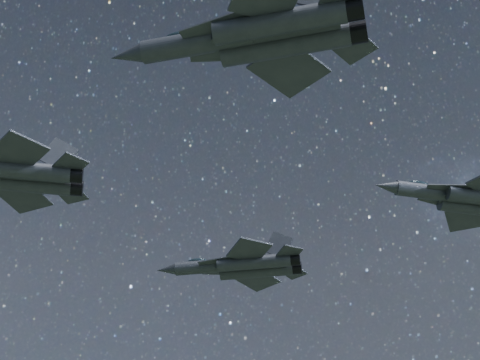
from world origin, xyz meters
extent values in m
cube|color=#2C3038|center=(-16.95, 0.02, 153.98)|extent=(7.74, 1.64, 1.22)
cylinder|color=#2C3038|center=(-16.60, -0.93, 153.56)|extent=(7.93, 1.70, 1.46)
cylinder|color=#2C3038|center=(-16.54, 0.95, 153.56)|extent=(7.93, 1.70, 1.46)
cylinder|color=black|center=(-12.28, -1.06, 153.56)|extent=(1.26, 1.39, 1.35)
cylinder|color=black|center=(-12.23, 0.82, 153.56)|extent=(1.26, 1.39, 1.35)
cube|color=#2C3038|center=(-16.86, -3.18, 153.75)|extent=(5.12, 5.29, 0.19)
cube|color=#2C3038|center=(-16.66, 3.21, 153.75)|extent=(5.21, 5.34, 0.19)
cube|color=#2C3038|center=(-12.70, -2.27, 153.75)|extent=(3.01, 3.09, 0.14)
cube|color=#2C3038|center=(-12.57, 2.05, 153.75)|extent=(3.07, 3.13, 0.14)
cube|color=#2C3038|center=(-13.89, -1.25, 155.34)|extent=(3.26, 0.51, 3.34)
cube|color=#2C3038|center=(-13.82, 1.10, 155.34)|extent=(3.27, 0.44, 3.34)
cylinder|color=#2C3038|center=(1.51, 17.24, 156.66)|extent=(6.85, 3.59, 1.43)
cone|color=#2C3038|center=(-2.63, 18.69, 156.66)|extent=(2.49, 1.93, 1.28)
ellipsoid|color=#1B2931|center=(0.47, 17.60, 157.34)|extent=(2.37, 1.63, 0.70)
cube|color=#2C3038|center=(5.99, 15.66, 156.61)|extent=(7.52, 3.78, 1.19)
cylinder|color=#2C3038|center=(6.03, 14.68, 156.20)|extent=(7.71, 3.89, 1.43)
cylinder|color=#2C3038|center=(6.64, 16.41, 156.20)|extent=(7.71, 3.89, 1.43)
cylinder|color=black|center=(10.00, 13.29, 156.20)|extent=(1.56, 1.63, 1.32)
cylinder|color=black|center=(10.60, 15.01, 156.20)|extent=(1.56, 1.63, 1.32)
cube|color=#2C3038|center=(2.65, 15.53, 156.55)|extent=(4.61, 3.27, 0.11)
cube|color=#2C3038|center=(3.47, 17.86, 156.55)|extent=(4.85, 1.68, 0.11)
cube|color=#2C3038|center=(5.13, 12.67, 156.38)|extent=(4.25, 4.59, 0.18)
cube|color=#2C3038|center=(7.19, 18.53, 156.38)|extent=(5.24, 5.16, 0.18)
cube|color=#2C3038|center=(9.26, 12.29, 156.38)|extent=(2.49, 2.63, 0.14)
cube|color=#2C3038|center=(10.65, 16.25, 156.38)|extent=(3.10, 3.08, 0.14)
cube|color=#2C3038|center=(8.45, 13.59, 157.94)|extent=(2.96, 1.43, 3.25)
cube|color=#2C3038|center=(9.21, 15.74, 157.94)|extent=(3.12, 0.95, 3.25)
cylinder|color=#2C3038|center=(-4.23, -15.57, 155.87)|extent=(8.15, 4.89, 1.72)
cone|color=#2C3038|center=(-9.06, -13.42, 155.87)|extent=(3.04, 2.49, 1.54)
ellipsoid|color=#1B2931|center=(-5.43, -15.03, 156.70)|extent=(2.87, 2.12, 0.85)
cube|color=#2C3038|center=(1.01, -17.90, 155.82)|extent=(8.92, 5.19, 1.43)
cylinder|color=#2C3038|center=(0.96, -19.09, 155.32)|extent=(9.15, 5.34, 1.72)
cylinder|color=#2C3038|center=(1.86, -17.08, 155.32)|extent=(9.15, 5.34, 1.72)
cylinder|color=black|center=(5.59, -21.15, 155.32)|extent=(1.95, 2.03, 1.59)
cylinder|color=black|center=(6.49, -19.14, 155.32)|extent=(1.95, 2.03, 1.59)
cube|color=#2C3038|center=(-3.02, -17.74, 155.74)|extent=(5.39, 4.28, 0.13)
cube|color=#2C3038|center=(-1.81, -15.02, 155.74)|extent=(5.85, 2.47, 0.13)
cube|color=#2C3038|center=(2.73, -14.57, 155.54)|extent=(6.27, 6.12, 0.22)
cube|color=#2C3038|center=(6.67, -17.65, 155.54)|extent=(3.72, 3.67, 0.17)
cube|color=#2C3038|center=(4.89, -18.12, 157.42)|extent=(3.68, 1.44, 3.92)
cylinder|color=#2C3038|center=(19.84, 0.43, 157.05)|extent=(6.69, 1.58, 1.40)
cone|color=#2C3038|center=(15.53, 0.32, 157.05)|extent=(2.19, 1.32, 1.26)
ellipsoid|color=#1B2931|center=(18.77, 0.40, 157.73)|extent=(2.17, 1.00, 0.69)
cube|color=#2C3038|center=(24.52, 0.56, 157.01)|extent=(7.41, 1.54, 1.17)
cylinder|color=#2C3038|center=(24.86, 1.46, 156.60)|extent=(7.59, 1.60, 1.40)
cube|color=#2C3038|center=(21.50, -0.74, 156.94)|extent=(4.78, 1.75, 0.11)
cube|color=#2C3038|center=(21.43, 1.69, 156.94)|extent=(4.78, 1.98, 0.11)
cube|color=#2C3038|center=(24.62, 3.62, 156.78)|extent=(4.91, 5.07, 0.18)
camera|label=1|loc=(-8.73, -56.00, 114.19)|focal=60.00mm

